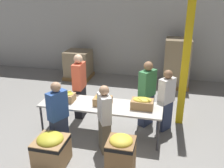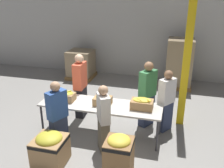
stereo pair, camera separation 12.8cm
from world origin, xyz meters
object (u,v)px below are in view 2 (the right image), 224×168
(sorting_table, at_px, (101,106))
(donation_bin_0, at_px, (50,148))
(volunteer_0, at_px, (80,86))
(banana_box_0, at_px, (65,96))
(banana_box_2, at_px, (142,103))
(volunteer_1, at_px, (104,120))
(volunteer_4, at_px, (166,101))
(support_pillar, at_px, (188,48))
(banana_box_1, at_px, (103,100))
(pallet_stack_1, at_px, (179,64))
(donation_bin_1, at_px, (119,155))
(volunteer_3, at_px, (147,95))
(pallet_stack_0, at_px, (81,65))
(volunteer_2, at_px, (58,116))

(sorting_table, bearing_deg, donation_bin_0, -117.61)
(volunteer_0, bearing_deg, donation_bin_0, 3.33)
(banana_box_0, xyz_separation_m, banana_box_2, (1.85, 0.04, 0.01))
(sorting_table, distance_m, banana_box_2, 0.97)
(volunteer_1, relative_size, volunteer_4, 0.98)
(banana_box_0, height_order, support_pillar, support_pillar)
(banana_box_1, bearing_deg, pallet_stack_1, 65.25)
(banana_box_2, bearing_deg, pallet_stack_1, 77.84)
(banana_box_2, bearing_deg, sorting_table, -177.86)
(banana_box_2, xyz_separation_m, donation_bin_1, (-0.22, -1.31, -0.47))
(donation_bin_0, distance_m, pallet_stack_1, 5.52)
(banana_box_0, height_order, volunteer_0, volunteer_0)
(banana_box_1, xyz_separation_m, donation_bin_0, (-0.72, -1.28, -0.56))
(volunteer_1, relative_size, volunteer_3, 0.90)
(donation_bin_0, bearing_deg, sorting_table, 62.39)
(banana_box_1, bearing_deg, donation_bin_1, -61.71)
(donation_bin_1, bearing_deg, banana_box_0, 142.16)
(volunteer_3, distance_m, pallet_stack_0, 4.17)
(banana_box_1, relative_size, donation_bin_0, 0.58)
(volunteer_2, xyz_separation_m, volunteer_3, (1.72, 1.47, 0.06))
(sorting_table, xyz_separation_m, banana_box_2, (0.96, 0.04, 0.18))
(banana_box_0, bearing_deg, volunteer_2, -77.19)
(banana_box_0, height_order, banana_box_1, banana_box_0)
(banana_box_1, height_order, volunteer_0, volunteer_0)
(banana_box_1, bearing_deg, pallet_stack_0, 118.43)
(banana_box_0, xyz_separation_m, volunteer_0, (0.10, 0.77, -0.05))
(banana_box_0, xyz_separation_m, support_pillar, (2.75, 1.05, 1.08))
(volunteer_0, distance_m, volunteer_4, 2.28)
(banana_box_0, xyz_separation_m, volunteer_2, (0.17, -0.73, -0.14))
(volunteer_2, bearing_deg, donation_bin_1, -82.97)
(volunteer_3, bearing_deg, volunteer_1, 1.47)
(volunteer_0, bearing_deg, banana_box_0, -7.36)
(banana_box_0, relative_size, volunteer_3, 0.28)
(sorting_table, relative_size, donation_bin_0, 4.16)
(banana_box_2, distance_m, pallet_stack_0, 4.67)
(support_pillar, bearing_deg, donation_bin_0, -137.37)
(volunteer_3, distance_m, donation_bin_0, 2.65)
(sorting_table, xyz_separation_m, donation_bin_0, (-0.67, -1.28, -0.39))
(banana_box_2, bearing_deg, donation_bin_0, -141.08)
(banana_box_2, bearing_deg, volunteer_0, 157.43)
(volunteer_1, bearing_deg, donation_bin_1, -174.12)
(volunteer_1, relative_size, pallet_stack_1, 0.89)
(volunteer_3, xyz_separation_m, donation_bin_1, (-0.25, -2.01, -0.39))
(volunteer_0, distance_m, donation_bin_0, 2.11)
(volunteer_4, relative_size, donation_bin_0, 2.28)
(volunteer_3, bearing_deg, volunteer_0, -60.55)
(donation_bin_1, bearing_deg, support_pillar, 64.44)
(banana_box_2, relative_size, volunteer_1, 0.32)
(volunteer_0, relative_size, volunteer_3, 1.03)
(donation_bin_0, xyz_separation_m, support_pillar, (2.52, 2.32, 1.64))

